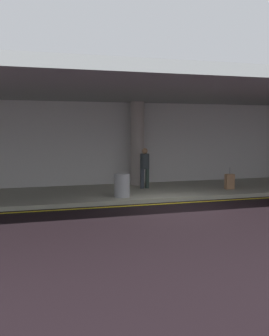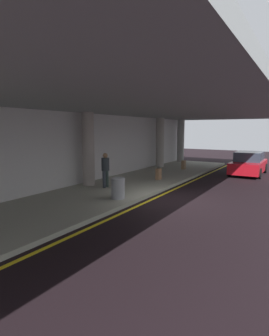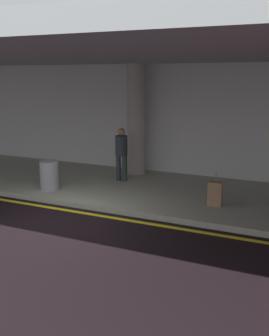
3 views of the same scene
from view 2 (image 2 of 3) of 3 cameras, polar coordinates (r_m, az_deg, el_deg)
ground_plane at (r=11.77m, az=7.78°, el=-6.58°), size 60.00×60.00×0.00m
sidewalk at (r=13.28m, az=-4.55°, el=-4.51°), size 26.00×4.20×0.15m
lane_stripe_yellow at (r=12.08m, az=4.58°, el=-6.13°), size 26.00×0.14×0.01m
support_column_left_mid at (r=13.94m, az=-9.60°, el=3.90°), size 0.60×0.60×3.65m
support_column_center at (r=20.61m, az=5.33°, el=5.28°), size 0.60×0.60×3.65m
support_column_right_mid at (r=24.25m, az=9.58°, el=5.61°), size 0.60×0.60×3.65m
ceiling_overhang at (r=12.71m, az=-2.89°, el=12.52°), size 28.00×13.20×0.30m
terminal_back_wall at (r=14.45m, az=-11.85°, el=3.68°), size 26.00×0.30×3.80m
car_red at (r=19.52m, az=22.66°, el=0.82°), size 4.10×1.92×1.50m
traveler_with_luggage at (r=13.32m, az=-6.08°, el=0.05°), size 0.38×0.38×1.68m
suitcase_upright_primary at (r=15.52m, az=5.02°, el=-1.24°), size 0.36×0.22×0.90m
suitcase_upright_secondary at (r=19.75m, az=10.18°, el=0.66°), size 0.36×0.22×0.90m
trash_bin_steel at (r=11.22m, az=-3.46°, el=-4.23°), size 0.56×0.56×0.85m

